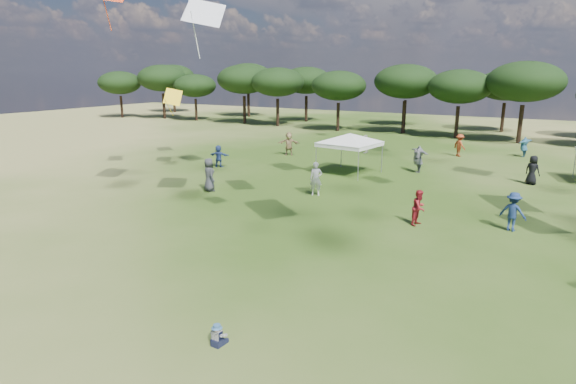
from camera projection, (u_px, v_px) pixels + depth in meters
name	position (u px, v px, depth m)	size (l,w,h in m)	color
tree_line	(518.00, 84.00, 47.48)	(108.78, 17.63, 7.77)	black
tent_left	(350.00, 135.00, 31.67)	(6.76, 6.76, 3.00)	gray
toddler	(218.00, 336.00, 12.06)	(0.39, 0.44, 0.59)	black
festival_crowd	(424.00, 162.00, 31.44)	(28.49, 22.97, 1.91)	maroon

